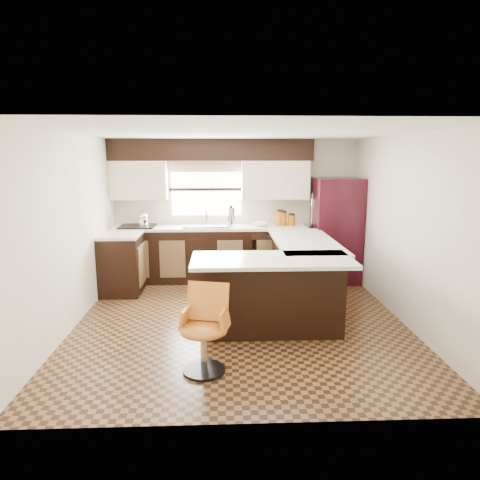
{
  "coord_description": "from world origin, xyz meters",
  "views": [
    {
      "loc": [
        -0.22,
        -5.29,
        2.13
      ],
      "look_at": [
        0.02,
        0.45,
        0.99
      ],
      "focal_mm": 32.0,
      "sensor_mm": 36.0,
      "label": 1
    }
  ],
  "objects_px": {
    "peninsula_long": "(301,274)",
    "peninsula_return": "(272,296)",
    "bar_chair": "(203,331)",
    "refrigerator": "(336,230)"
  },
  "relations": [
    {
      "from": "peninsula_long",
      "to": "peninsula_return",
      "type": "height_order",
      "value": "same"
    },
    {
      "from": "peninsula_long",
      "to": "peninsula_return",
      "type": "xyz_separation_m",
      "value": [
        -0.53,
        -0.97,
        0.0
      ]
    },
    {
      "from": "bar_chair",
      "to": "refrigerator",
      "type": "bearing_deg",
      "value": 69.41
    },
    {
      "from": "peninsula_long",
      "to": "refrigerator",
      "type": "xyz_separation_m",
      "value": [
        0.8,
        1.16,
        0.43
      ]
    },
    {
      "from": "peninsula_return",
      "to": "bar_chair",
      "type": "relative_size",
      "value": 1.89
    },
    {
      "from": "peninsula_return",
      "to": "refrigerator",
      "type": "xyz_separation_m",
      "value": [
        1.33,
        2.14,
        0.43
      ]
    },
    {
      "from": "refrigerator",
      "to": "bar_chair",
      "type": "height_order",
      "value": "refrigerator"
    },
    {
      "from": "peninsula_long",
      "to": "refrigerator",
      "type": "height_order",
      "value": "refrigerator"
    },
    {
      "from": "peninsula_long",
      "to": "bar_chair",
      "type": "distance_m",
      "value": 2.36
    },
    {
      "from": "peninsula_return",
      "to": "refrigerator",
      "type": "bearing_deg",
      "value": 58.14
    }
  ]
}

